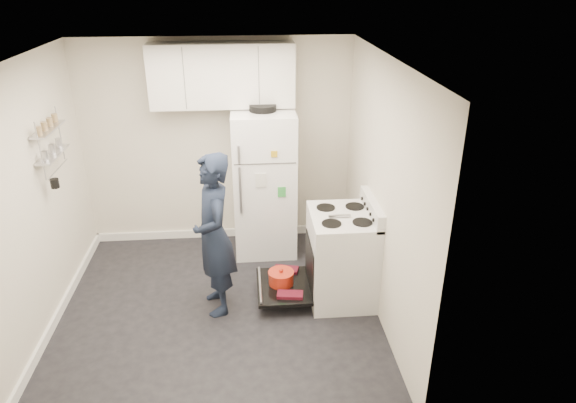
{
  "coord_description": "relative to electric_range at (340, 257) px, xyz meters",
  "views": [
    {
      "loc": [
        0.34,
        -4.35,
        3.19
      ],
      "look_at": [
        0.74,
        0.31,
        1.05
      ],
      "focal_mm": 32.0,
      "sensor_mm": 36.0,
      "label": 1
    }
  ],
  "objects": [
    {
      "name": "room",
      "position": [
        -1.29,
        -0.12,
        0.74
      ],
      "size": [
        3.21,
        3.21,
        2.51
      ],
      "color": "black",
      "rests_on": "ground"
    },
    {
      "name": "person",
      "position": [
        -1.27,
        -0.09,
        0.36
      ],
      "size": [
        0.52,
        0.68,
        1.66
      ],
      "primitive_type": "imported",
      "rotation": [
        0.0,
        0.0,
        -1.34
      ],
      "color": "black",
      "rests_on": "ground"
    },
    {
      "name": "refrigerator",
      "position": [
        -0.73,
        1.1,
        0.41
      ],
      "size": [
        0.72,
        0.74,
        1.8
      ],
      "color": "white",
      "rests_on": "ground"
    },
    {
      "name": "open_oven_door",
      "position": [
        -0.6,
        0.01,
        -0.29
      ],
      "size": [
        0.55,
        0.72,
        0.22
      ],
      "color": "black",
      "rests_on": "ground"
    },
    {
      "name": "wall_shelf_rack",
      "position": [
        -2.78,
        0.34,
        1.21
      ],
      "size": [
        0.14,
        0.6,
        0.61
      ],
      "color": "#B2B2B7",
      "rests_on": "room"
    },
    {
      "name": "electric_range",
      "position": [
        0.0,
        0.0,
        0.0
      ],
      "size": [
        0.66,
        0.76,
        1.1
      ],
      "color": "silver",
      "rests_on": "ground"
    },
    {
      "name": "upper_cabinets",
      "position": [
        -1.16,
        1.28,
        1.63
      ],
      "size": [
        1.6,
        0.33,
        0.7
      ],
      "primitive_type": "cube",
      "color": "silver",
      "rests_on": "room"
    }
  ]
}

